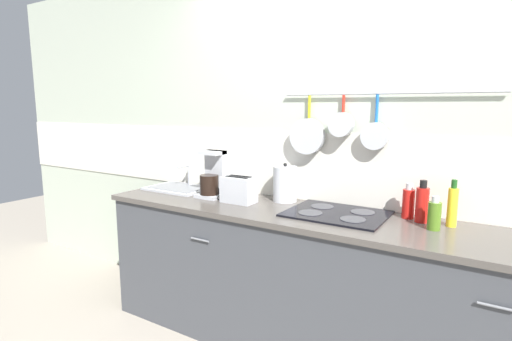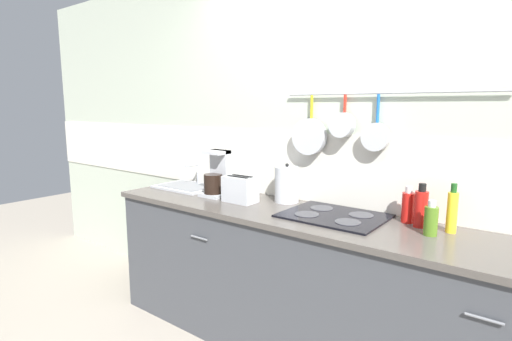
% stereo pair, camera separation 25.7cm
% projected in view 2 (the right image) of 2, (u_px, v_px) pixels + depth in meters
% --- Properties ---
extents(wall_back, '(7.20, 0.15, 2.60)m').
position_uv_depth(wall_back, '(362.00, 151.00, 2.48)').
color(wall_back, '#B2BCA8').
rests_on(wall_back, ground_plane).
extents(cabinet_base, '(3.22, 0.59, 0.88)m').
position_uv_depth(cabinet_base, '(333.00, 298.00, 2.35)').
color(cabinet_base, '#3F4247').
rests_on(cabinet_base, ground_plane).
extents(countertop, '(3.26, 0.61, 0.03)m').
position_uv_depth(countertop, '(335.00, 223.00, 2.27)').
color(countertop, '#4C4742').
rests_on(countertop, cabinet_base).
extents(sink_basin, '(0.48, 0.35, 0.18)m').
position_uv_depth(sink_basin, '(188.00, 186.00, 3.17)').
color(sink_basin, '#B7BABF').
rests_on(sink_basin, countertop).
extents(coffee_maker, '(0.18, 0.18, 0.33)m').
position_uv_depth(coffee_maker, '(217.00, 177.00, 2.87)').
color(coffee_maker, '#B7BABF').
rests_on(coffee_maker, countertop).
extents(toaster, '(0.24, 0.14, 0.18)m').
position_uv_depth(toaster, '(240.00, 189.00, 2.69)').
color(toaster, '#B7BABF').
rests_on(toaster, countertop).
extents(kettle, '(0.16, 0.16, 0.26)m').
position_uv_depth(kettle, '(287.00, 184.00, 2.69)').
color(kettle, '#B7BABF').
rests_on(kettle, countertop).
extents(cooktop, '(0.58, 0.45, 0.01)m').
position_uv_depth(cooktop, '(334.00, 216.00, 2.34)').
color(cooktop, black).
rests_on(cooktop, countertop).
extents(bottle_sesame_oil, '(0.07, 0.07, 0.21)m').
position_uv_depth(bottle_sesame_oil, '(408.00, 207.00, 2.21)').
color(bottle_sesame_oil, red).
rests_on(bottle_sesame_oil, countertop).
extents(bottle_hot_sauce, '(0.07, 0.07, 0.24)m').
position_uv_depth(bottle_hot_sauce, '(421.00, 208.00, 2.13)').
color(bottle_hot_sauce, red).
rests_on(bottle_hot_sauce, countertop).
extents(bottle_vinegar, '(0.07, 0.07, 0.18)m').
position_uv_depth(bottle_vinegar, '(431.00, 220.00, 2.00)').
color(bottle_vinegar, '#4C721E').
rests_on(bottle_vinegar, countertop).
extents(bottle_dish_soap, '(0.05, 0.05, 0.26)m').
position_uv_depth(bottle_dish_soap, '(452.00, 211.00, 2.03)').
color(bottle_dish_soap, yellow).
rests_on(bottle_dish_soap, countertop).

